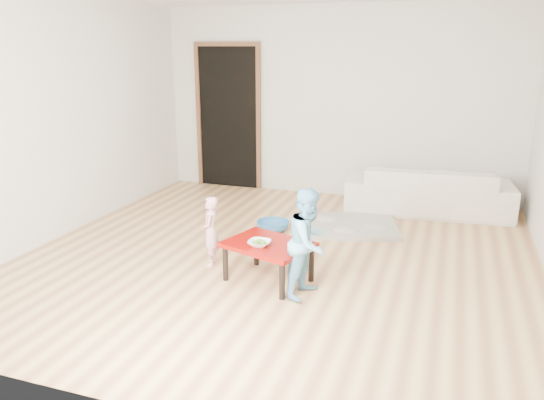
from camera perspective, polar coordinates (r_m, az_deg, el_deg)
The scene contains 13 objects.
floor at distance 5.39m, azimuth 0.70°, elevation -6.09°, with size 5.00×5.00×0.01m, color #A97248.
back_wall at distance 7.44m, azimuth 6.90°, elevation 10.32°, with size 5.00×0.02×2.60m, color silver.
left_wall at distance 6.29m, azimuth -21.67°, elevation 8.26°, with size 0.02×5.00×2.60m, color silver.
doorway at distance 7.95m, azimuth -4.67°, elevation 8.75°, with size 1.02×0.08×2.11m, color brown, non-canonical shape.
sofa at distance 7.01m, azimuth 16.40°, elevation 1.09°, with size 2.04×0.80×0.60m, color beige.
cushion at distance 6.79m, azimuth 14.42°, elevation 2.06°, with size 0.41×0.37×0.11m, color #CB6E16.
red_table at distance 4.79m, azimuth -0.40°, elevation -6.66°, with size 0.73×0.55×0.37m, color maroon, non-canonical shape.
bowl at distance 4.64m, azimuth -1.36°, elevation -4.68°, with size 0.20×0.20×0.05m, color white.
broccoli at distance 4.64m, azimuth -1.36°, elevation -4.64°, with size 0.12×0.12×0.06m, color #2D5919, non-canonical shape.
child_pink at distance 5.12m, azimuth -6.65°, elevation -3.37°, with size 0.25×0.16×0.68m, color pink.
child_blue at distance 4.45m, azimuth 3.99°, elevation -4.59°, with size 0.46×0.36×0.94m, color #69C5F5.
basin at distance 6.09m, azimuth 0.10°, elevation -2.83°, with size 0.37×0.37×0.12m, color #2B68A2.
blanket at distance 6.27m, azimuth 8.34°, elevation -2.75°, with size 1.08×0.90×0.05m, color #B6ADA0, non-canonical shape.
Camera 1 is at (1.57, -4.74, 2.04)m, focal length 35.00 mm.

